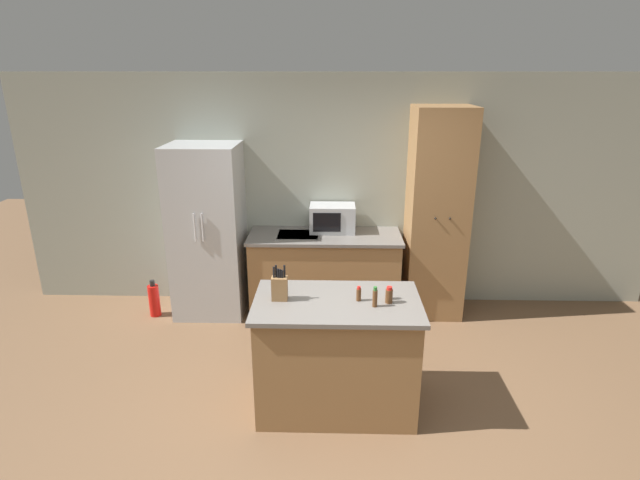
{
  "coord_description": "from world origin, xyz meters",
  "views": [
    {
      "loc": [
        -0.05,
        -3.18,
        2.62
      ],
      "look_at": [
        -0.17,
        1.4,
        1.05
      ],
      "focal_mm": 28.0,
      "sensor_mm": 36.0,
      "label": 1
    }
  ],
  "objects_px": {
    "fire_extinguisher": "(154,300)",
    "spice_bottle_tall_dark": "(389,293)",
    "refrigerator": "(208,231)",
    "microwave": "(332,218)",
    "spice_bottle_short_red": "(359,294)",
    "spice_bottle_green_herb": "(389,295)",
    "pantry_cabinet": "(437,215)",
    "knife_block": "(280,287)",
    "spice_bottle_amber_oil": "(375,297)"
  },
  "relations": [
    {
      "from": "knife_block",
      "to": "spice_bottle_tall_dark",
      "type": "relative_size",
      "value": 2.79
    },
    {
      "from": "spice_bottle_tall_dark",
      "to": "refrigerator",
      "type": "bearing_deg",
      "value": 137.53
    },
    {
      "from": "spice_bottle_short_red",
      "to": "spice_bottle_green_herb",
      "type": "bearing_deg",
      "value": -7.79
    },
    {
      "from": "spice_bottle_tall_dark",
      "to": "spice_bottle_short_red",
      "type": "xyz_separation_m",
      "value": [
        -0.23,
        -0.03,
        0.01
      ]
    },
    {
      "from": "spice_bottle_short_red",
      "to": "spice_bottle_amber_oil",
      "type": "xyz_separation_m",
      "value": [
        0.12,
        -0.1,
        0.02
      ]
    },
    {
      "from": "spice_bottle_tall_dark",
      "to": "fire_extinguisher",
      "type": "xyz_separation_m",
      "value": [
        -2.42,
        1.48,
        -0.8
      ]
    },
    {
      "from": "spice_bottle_tall_dark",
      "to": "spice_bottle_short_red",
      "type": "height_order",
      "value": "spice_bottle_short_red"
    },
    {
      "from": "microwave",
      "to": "refrigerator",
      "type": "bearing_deg",
      "value": -173.77
    },
    {
      "from": "pantry_cabinet",
      "to": "knife_block",
      "type": "xyz_separation_m",
      "value": [
        -1.52,
        -1.73,
        -0.09
      ]
    },
    {
      "from": "spice_bottle_short_red",
      "to": "refrigerator",
      "type": "bearing_deg",
      "value": 133.0
    },
    {
      "from": "spice_bottle_tall_dark",
      "to": "fire_extinguisher",
      "type": "distance_m",
      "value": 2.95
    },
    {
      "from": "spice_bottle_amber_oil",
      "to": "knife_block",
      "type": "bearing_deg",
      "value": 172.22
    },
    {
      "from": "spice_bottle_amber_oil",
      "to": "spice_bottle_green_herb",
      "type": "relative_size",
      "value": 1.21
    },
    {
      "from": "knife_block",
      "to": "microwave",
      "type": "bearing_deg",
      "value": 77.73
    },
    {
      "from": "spice_bottle_amber_oil",
      "to": "microwave",
      "type": "bearing_deg",
      "value": 99.5
    },
    {
      "from": "refrigerator",
      "to": "microwave",
      "type": "height_order",
      "value": "refrigerator"
    },
    {
      "from": "spice_bottle_green_herb",
      "to": "microwave",
      "type": "bearing_deg",
      "value": 103.14
    },
    {
      "from": "microwave",
      "to": "fire_extinguisher",
      "type": "relative_size",
      "value": 1.17
    },
    {
      "from": "microwave",
      "to": "spice_bottle_tall_dark",
      "type": "relative_size",
      "value": 4.9
    },
    {
      "from": "microwave",
      "to": "knife_block",
      "type": "relative_size",
      "value": 1.76
    },
    {
      "from": "knife_block",
      "to": "fire_extinguisher",
      "type": "height_order",
      "value": "knife_block"
    },
    {
      "from": "spice_bottle_short_red",
      "to": "spice_bottle_tall_dark",
      "type": "bearing_deg",
      "value": 8.28
    },
    {
      "from": "refrigerator",
      "to": "pantry_cabinet",
      "type": "height_order",
      "value": "pantry_cabinet"
    },
    {
      "from": "microwave",
      "to": "spice_bottle_short_red",
      "type": "xyz_separation_m",
      "value": [
        0.21,
        -1.83,
        -0.06
      ]
    },
    {
      "from": "refrigerator",
      "to": "microwave",
      "type": "bearing_deg",
      "value": 6.23
    },
    {
      "from": "fire_extinguisher",
      "to": "spice_bottle_green_herb",
      "type": "bearing_deg",
      "value": -32.7
    },
    {
      "from": "fire_extinguisher",
      "to": "spice_bottle_tall_dark",
      "type": "bearing_deg",
      "value": -31.55
    },
    {
      "from": "microwave",
      "to": "spice_bottle_green_herb",
      "type": "relative_size",
      "value": 3.77
    },
    {
      "from": "refrigerator",
      "to": "pantry_cabinet",
      "type": "bearing_deg",
      "value": 1.07
    },
    {
      "from": "microwave",
      "to": "knife_block",
      "type": "bearing_deg",
      "value": -102.27
    },
    {
      "from": "refrigerator",
      "to": "spice_bottle_short_red",
      "type": "xyz_separation_m",
      "value": [
        1.57,
        -1.68,
        0.05
      ]
    },
    {
      "from": "refrigerator",
      "to": "spice_bottle_amber_oil",
      "type": "relative_size",
      "value": 11.86
    },
    {
      "from": "knife_block",
      "to": "spice_bottle_tall_dark",
      "type": "xyz_separation_m",
      "value": [
        0.84,
        0.03,
        -0.05
      ]
    },
    {
      "from": "spice_bottle_green_herb",
      "to": "pantry_cabinet",
      "type": "bearing_deg",
      "value": 68.58
    },
    {
      "from": "refrigerator",
      "to": "spice_bottle_green_herb",
      "type": "xyz_separation_m",
      "value": [
        1.79,
        -1.71,
        0.06
      ]
    },
    {
      "from": "knife_block",
      "to": "spice_bottle_green_herb",
      "type": "height_order",
      "value": "knife_block"
    },
    {
      "from": "refrigerator",
      "to": "spice_bottle_amber_oil",
      "type": "height_order",
      "value": "refrigerator"
    },
    {
      "from": "pantry_cabinet",
      "to": "fire_extinguisher",
      "type": "height_order",
      "value": "pantry_cabinet"
    },
    {
      "from": "spice_bottle_short_red",
      "to": "spice_bottle_amber_oil",
      "type": "distance_m",
      "value": 0.15
    },
    {
      "from": "knife_block",
      "to": "spice_bottle_amber_oil",
      "type": "distance_m",
      "value": 0.73
    },
    {
      "from": "pantry_cabinet",
      "to": "fire_extinguisher",
      "type": "relative_size",
      "value": 5.38
    },
    {
      "from": "microwave",
      "to": "spice_bottle_green_herb",
      "type": "bearing_deg",
      "value": -76.86
    },
    {
      "from": "knife_block",
      "to": "spice_bottle_green_herb",
      "type": "xyz_separation_m",
      "value": [
        0.83,
        -0.03,
        -0.04
      ]
    },
    {
      "from": "spice_bottle_tall_dark",
      "to": "fire_extinguisher",
      "type": "bearing_deg",
      "value": 148.45
    },
    {
      "from": "fire_extinguisher",
      "to": "spice_bottle_amber_oil",
      "type": "bearing_deg",
      "value": -35.07
    },
    {
      "from": "fire_extinguisher",
      "to": "microwave",
      "type": "bearing_deg",
      "value": 8.93
    },
    {
      "from": "pantry_cabinet",
      "to": "spice_bottle_amber_oil",
      "type": "height_order",
      "value": "pantry_cabinet"
    },
    {
      "from": "pantry_cabinet",
      "to": "spice_bottle_short_red",
      "type": "height_order",
      "value": "pantry_cabinet"
    },
    {
      "from": "refrigerator",
      "to": "spice_bottle_tall_dark",
      "type": "distance_m",
      "value": 2.44
    },
    {
      "from": "spice_bottle_short_red",
      "to": "fire_extinguisher",
      "type": "distance_m",
      "value": 2.78
    }
  ]
}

